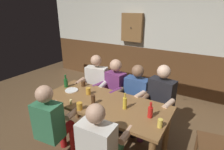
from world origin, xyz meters
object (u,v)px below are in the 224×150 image
Objects in this scene: table_candle at (71,102)px; bottle_1 at (66,82)px; plate_0 at (72,90)px; pint_glass_4 at (160,123)px; pint_glass_3 at (88,91)px; person_0 at (95,83)px; bottle_0 at (125,103)px; person_3 at (159,100)px; person_5 at (100,143)px; pint_glass_1 at (93,99)px; wall_dart_cabinet at (132,28)px; person_2 at (135,95)px; chair_empty_near_left at (224,145)px; person_4 at (53,121)px; person_1 at (113,89)px; pint_glass_2 at (79,106)px; dining_table at (104,108)px; pint_glass_0 at (83,83)px; bottle_2 at (150,112)px.

bottle_1 is (-0.50, 0.41, 0.04)m from table_candle.
plate_0 is 2.01× the size of pint_glass_4.
bottle_1 is 0.51m from pint_glass_3.
person_0 reaches higher than bottle_0.
pint_glass_3 is at bearing 40.03° from person_3.
person_5 is 8.66× the size of pint_glass_1.
pint_glass_4 is 3.06m from wall_dart_cabinet.
person_2 is at bearing 168.83° from person_0.
table_candle is at bearing 96.88° from chair_empty_near_left.
person_2 reaches higher than pint_glass_4.
person_0 is 1.30m from person_4.
bottle_1 is 1.62× the size of pint_glass_1.
person_5 reaches higher than table_candle.
chair_empty_near_left is 2.30m from plate_0.
person_1 is 15.13× the size of table_candle.
person_5 is at bearing 117.07° from chair_empty_near_left.
person_4 is 0.99m from bottle_0.
person_0 reaches higher than person_5.
chair_empty_near_left is at bearing 20.39° from pint_glass_2.
person_1 is at bearing 112.68° from person_5.
bottle_0 reaches higher than pint_glass_4.
bottle_0 is (0.70, 0.31, 0.05)m from table_candle.
table_candle reaches higher than dining_table.
pint_glass_0 and pint_glass_2 have the same top height.
pint_glass_1 is (0.29, 0.51, 0.17)m from person_4.
bottle_0 is 2.24× the size of pint_glass_4.
person_5 reaches higher than bottle_0.
bottle_2 is (0.09, -0.66, 0.16)m from person_3.
person_4 reaches higher than pint_glass_0.
bottle_1 reaches higher than pint_glass_0.
dining_table is 0.90m from person_0.
dining_table is 0.24m from pint_glass_1.
pint_glass_0 is (-0.83, -0.36, 0.16)m from person_2.
person_3 is 12.33× the size of pint_glass_0.
dining_table is 0.88m from bottle_1.
wall_dart_cabinet reaches higher than table_candle.
pint_glass_0 reaches higher than table_candle.
person_4 reaches higher than chair_empty_near_left.
person_1 is at bearing 93.76° from pint_glass_2.
pint_glass_3 is at bearing 169.63° from pint_glass_4.
person_5 is at bearing -119.09° from bottle_2.
person_2 is 1.29m from person_5.
pint_glass_0 is (-2.21, -0.03, 0.34)m from chair_empty_near_left.
chair_empty_near_left is 4.15× the size of bottle_2.
person_4 is 0.40m from pint_glass_2.
bottle_2 reaches higher than pint_glass_1.
person_5 is 0.64m from pint_glass_2.
person_4 is 15.10× the size of table_candle.
bottle_0 is 0.37m from bottle_2.
wall_dart_cabinet reaches higher than person_2.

